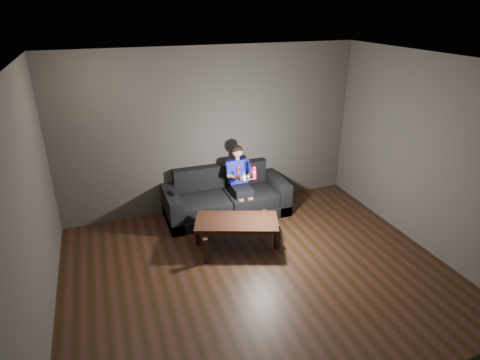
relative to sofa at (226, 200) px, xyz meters
name	(u,v)px	position (x,y,z in m)	size (l,w,h in m)	color
floor	(271,292)	(-0.10, -2.12, -0.25)	(5.00, 5.00, 0.00)	black
back_wall	(212,131)	(-0.10, 0.38, 1.10)	(5.00, 0.04, 2.70)	#3D3936
left_wall	(23,235)	(-2.60, -2.12, 1.10)	(0.04, 5.00, 2.70)	#3D3936
right_wall	(451,165)	(2.40, -2.12, 1.10)	(0.04, 5.00, 2.70)	#3D3936
ceiling	(280,68)	(-0.10, -2.12, 2.45)	(5.00, 5.00, 0.02)	beige
sofa	(226,200)	(0.00, 0.00, 0.00)	(2.02, 0.87, 0.78)	black
child	(240,176)	(0.23, -0.05, 0.43)	(0.45, 0.55, 1.10)	black
wii_remote_red	(254,173)	(0.31, -0.47, 0.64)	(0.06, 0.08, 0.20)	red
nunchuk_white	(244,177)	(0.15, -0.47, 0.59)	(0.06, 0.09, 0.14)	silver
wii_remote_black	(171,193)	(-0.91, -0.07, 0.31)	(0.06, 0.17, 0.03)	black
coffee_table	(237,224)	(-0.16, -1.00, 0.12)	(1.30, 0.95, 0.43)	black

